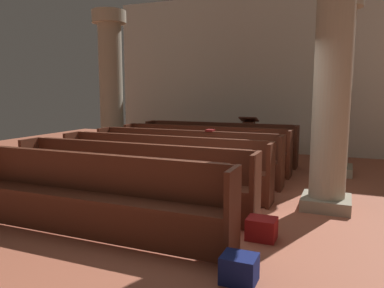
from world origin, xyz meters
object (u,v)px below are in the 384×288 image
object	(u,v)px
pew_row_4	(130,175)
lectern	(248,140)
pew_row_0	(218,141)
pew_row_2	(185,154)
pillar_aisle_rear	(332,78)
pew_row_3	(161,163)
kneeler_box_red	(262,229)
pillar_aisle_side	(337,82)
kneeler_box_navy	(239,269)
hymn_book	(210,130)
pillar_far_side	(111,84)
pew_row_1	(203,147)
pew_row_5	(85,192)

from	to	relation	value
pew_row_4	lectern	distance (m)	5.20
pew_row_0	pew_row_2	bearing A→B (deg)	-90.00
pillar_aisle_rear	lectern	size ratio (longest dim) A/B	3.44
pew_row_3	kneeler_box_red	world-z (taller)	pew_row_3
pew_row_2	pew_row_3	size ratio (longest dim) A/B	1.00
pillar_aisle_side	kneeler_box_navy	xyz separation A→B (m)	(-0.61, -5.25, -1.80)
pillar_aisle_rear	hymn_book	size ratio (longest dim) A/B	19.15
pillar_far_side	lectern	bearing A→B (deg)	29.47
hymn_book	kneeler_box_navy	size ratio (longest dim) A/B	0.60
pew_row_4	pillar_far_side	distance (m)	4.53
pew_row_4	hymn_book	bearing A→B (deg)	78.39
pew_row_3	hymn_book	bearing A→B (deg)	69.23
pew_row_2	pillar_aisle_side	bearing A→B (deg)	33.06
lectern	kneeler_box_red	xyz separation A→B (m)	(1.56, -5.55, -0.32)
pew_row_2	pew_row_4	distance (m)	2.04
pew_row_0	kneeler_box_navy	bearing A→B (deg)	-69.42
pew_row_3	pew_row_4	bearing A→B (deg)	-90.00
pew_row_2	pew_row_3	distance (m)	1.02
pillar_far_side	pillar_aisle_rear	distance (m)	5.78
pew_row_1	pew_row_5	world-z (taller)	same
pew_row_4	pew_row_5	xyz separation A→B (m)	(0.00, -1.02, 0.00)
pew_row_1	pew_row_4	bearing A→B (deg)	-90.00
pew_row_2	pillar_aisle_rear	world-z (taller)	pillar_aisle_rear
pew_row_3	hymn_book	size ratio (longest dim) A/B	19.71
pew_row_2	pillar_aisle_side	world-z (taller)	pillar_aisle_side
kneeler_box_navy	kneeler_box_red	bearing A→B (deg)	91.41
pew_row_0	kneeler_box_red	world-z (taller)	pew_row_0
pillar_aisle_side	pillar_far_side	distance (m)	5.35
pew_row_5	kneeler_box_navy	size ratio (longest dim) A/B	11.88
pew_row_2	hymn_book	size ratio (longest dim) A/B	19.71
pew_row_1	kneeler_box_navy	size ratio (longest dim) A/B	11.88
kneeler_box_navy	pew_row_0	bearing A→B (deg)	110.58
pillar_far_side	lectern	size ratio (longest dim) A/B	3.44
kneeler_box_navy	hymn_book	bearing A→B (deg)	113.75
pew_row_1	pew_row_3	world-z (taller)	same
pew_row_3	hymn_book	distance (m)	1.37
pillar_aisle_side	pillar_aisle_rear	xyz separation A→B (m)	(0.00, -2.60, 0.00)
pew_row_1	pew_row_5	distance (m)	4.07
lectern	hymn_book	world-z (taller)	lectern
pew_row_0	pew_row_3	xyz separation A→B (m)	(0.00, -3.06, 0.00)
pew_row_1	pew_row_4	world-z (taller)	same
pew_row_4	lectern	size ratio (longest dim) A/B	3.54
pew_row_0	hymn_book	size ratio (longest dim) A/B	19.71
pew_row_4	pillar_far_side	size ratio (longest dim) A/B	1.03
pew_row_2	hymn_book	bearing A→B (deg)	22.19
kneeler_box_navy	kneeler_box_red	size ratio (longest dim) A/B	0.94
pillar_far_side	kneeler_box_red	size ratio (longest dim) A/B	10.81
pew_row_1	hymn_book	size ratio (longest dim) A/B	19.71
pew_row_0	pew_row_2	world-z (taller)	same
pew_row_1	pillar_far_side	size ratio (longest dim) A/B	1.03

